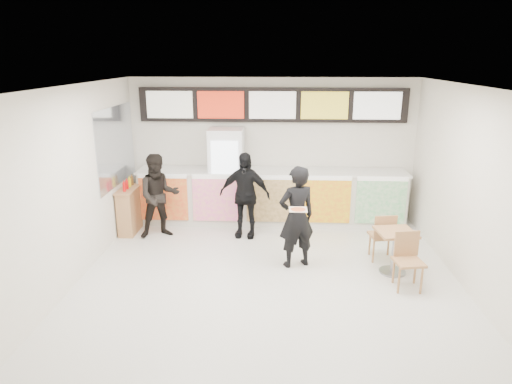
# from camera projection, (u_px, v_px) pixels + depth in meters

# --- Properties ---
(floor) EXTENTS (7.00, 7.00, 0.00)m
(floor) POSITION_uv_depth(u_px,v_px,m) (267.00, 295.00, 6.79)
(floor) COLOR beige
(floor) RESTS_ON ground
(ceiling) EXTENTS (7.00, 7.00, 0.00)m
(ceiling) POSITION_uv_depth(u_px,v_px,m) (269.00, 89.00, 5.93)
(ceiling) COLOR white
(ceiling) RESTS_ON wall_back
(wall_back) EXTENTS (6.00, 0.00, 6.00)m
(wall_back) POSITION_uv_depth(u_px,v_px,m) (272.00, 150.00, 9.71)
(wall_back) COLOR silver
(wall_back) RESTS_ON floor
(wall_left) EXTENTS (0.00, 7.00, 7.00)m
(wall_left) POSITION_uv_depth(u_px,v_px,m) (58.00, 196.00, 6.50)
(wall_left) COLOR silver
(wall_left) RESTS_ON floor
(wall_right) EXTENTS (0.00, 7.00, 7.00)m
(wall_right) POSITION_uv_depth(u_px,v_px,m) (488.00, 202.00, 6.22)
(wall_right) COLOR silver
(wall_right) RESTS_ON floor
(service_counter) EXTENTS (5.56, 0.77, 1.14)m
(service_counter) POSITION_uv_depth(u_px,v_px,m) (271.00, 197.00, 9.58)
(service_counter) COLOR silver
(service_counter) RESTS_ON floor
(menu_board) EXTENTS (5.50, 0.14, 0.70)m
(menu_board) POSITION_uv_depth(u_px,v_px,m) (272.00, 105.00, 9.35)
(menu_board) COLOR black
(menu_board) RESTS_ON wall_back
(drinks_fridge) EXTENTS (0.70, 0.67, 2.00)m
(drinks_fridge) POSITION_uv_depth(u_px,v_px,m) (227.00, 176.00, 9.52)
(drinks_fridge) COLOR white
(drinks_fridge) RESTS_ON floor
(mirror_panel) EXTENTS (0.01, 2.00, 1.50)m
(mirror_panel) POSITION_uv_depth(u_px,v_px,m) (116.00, 146.00, 8.77)
(mirror_panel) COLOR #B2B7BF
(mirror_panel) RESTS_ON wall_left
(customer_main) EXTENTS (0.74, 0.63, 1.73)m
(customer_main) POSITION_uv_depth(u_px,v_px,m) (297.00, 217.00, 7.50)
(customer_main) COLOR black
(customer_main) RESTS_ON floor
(customer_left) EXTENTS (0.97, 0.87, 1.65)m
(customer_left) POSITION_uv_depth(u_px,v_px,m) (159.00, 196.00, 8.78)
(customer_left) COLOR black
(customer_left) RESTS_ON floor
(customer_mid) EXTENTS (1.03, 0.54, 1.68)m
(customer_mid) POSITION_uv_depth(u_px,v_px,m) (245.00, 195.00, 8.78)
(customer_mid) COLOR black
(customer_mid) RESTS_ON floor
(pizza_slice) EXTENTS (0.36, 0.36, 0.02)m
(pizza_slice) POSITION_uv_depth(u_px,v_px,m) (298.00, 209.00, 6.99)
(pizza_slice) COLOR beige
(pizza_slice) RESTS_ON customer_main
(cafe_table) EXTENTS (0.67, 1.52, 0.86)m
(cafe_table) POSITION_uv_depth(u_px,v_px,m) (395.00, 244.00, 7.34)
(cafe_table) COLOR #A16F49
(cafe_table) RESTS_ON floor
(condiment_ledge) EXTENTS (0.33, 0.81, 1.08)m
(condiment_ledge) POSITION_uv_depth(u_px,v_px,m) (130.00, 210.00, 9.12)
(condiment_ledge) COLOR #A16F49
(condiment_ledge) RESTS_ON floor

